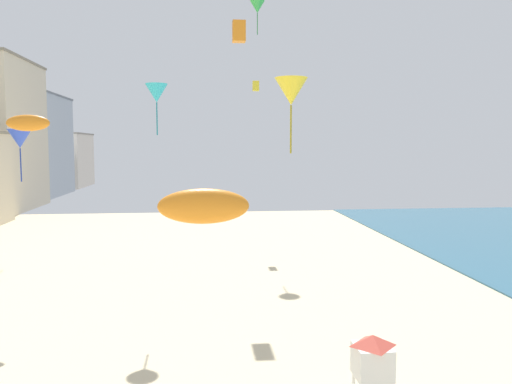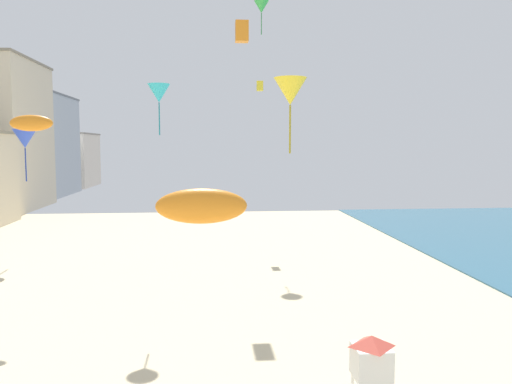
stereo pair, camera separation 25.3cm
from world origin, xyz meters
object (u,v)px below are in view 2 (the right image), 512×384
kite_yellow_box (260,86)px  kite_orange_box (242,32)px  kite_blue_delta (25,139)px  kite_cyan_delta (159,93)px  kite_orange_parafoil (201,206)px  kite_orange_parafoil_2 (31,123)px  kite_yellow_delta (290,92)px  kite_green_delta (261,7)px  lifeguard_stand (371,358)px

kite_yellow_box → kite_orange_box: kite_orange_box is taller
kite_blue_delta → kite_cyan_delta: (11.22, -12.65, 2.19)m
kite_orange_parafoil → kite_orange_parafoil_2: size_ratio=1.20×
kite_yellow_delta → kite_yellow_box: size_ratio=2.89×
kite_yellow_box → kite_orange_parafoil_2: 22.07m
kite_orange_parafoil → kite_green_delta: size_ratio=0.94×
kite_blue_delta → kite_orange_parafoil_2: 13.49m
kite_orange_parafoil → kite_cyan_delta: (-2.36, 12.73, 4.39)m
lifeguard_stand → kite_cyan_delta: (-7.56, 12.11, 9.26)m
lifeguard_stand → kite_green_delta: size_ratio=0.93×
kite_orange_parafoil → kite_orange_box: size_ratio=2.08×
lifeguard_stand → kite_yellow_delta: bearing=164.5°
kite_cyan_delta → kite_yellow_delta: size_ratio=1.09×
kite_orange_parafoil_2 → kite_yellow_box: bearing=51.9°
kite_orange_parafoil → kite_yellow_box: size_ratio=3.08×
kite_yellow_box → kite_green_delta: kite_green_delta is taller
lifeguard_stand → kite_orange_parafoil_2: (-14.02, 12.16, 7.71)m
kite_blue_delta → kite_cyan_delta: size_ratio=1.49×
kite_orange_parafoil → kite_cyan_delta: size_ratio=0.97×
kite_blue_delta → kite_yellow_box: kite_yellow_box is taller
lifeguard_stand → kite_green_delta: bearing=107.9°
kite_cyan_delta → kite_orange_parafoil_2: (-6.46, 0.05, -1.55)m
kite_orange_parafoil_2 → kite_green_delta: (13.39, 15.79, 10.24)m
kite_cyan_delta → kite_orange_box: bearing=45.4°
kite_cyan_delta → kite_green_delta: kite_green_delta is taller
kite_orange_parafoil → kite_green_delta: (4.57, 28.57, 13.08)m
kite_yellow_box → kite_orange_parafoil_2: size_ratio=0.39×
kite_orange_box → kite_green_delta: size_ratio=0.45×
kite_orange_parafoil → kite_green_delta: 31.75m
kite_yellow_delta → kite_green_delta: (1.74, 26.47, 9.66)m
kite_blue_delta → kite_orange_parafoil_2: size_ratio=1.83×
kite_orange_parafoil → kite_yellow_delta: (2.83, 2.10, 3.42)m
kite_cyan_delta → kite_yellow_delta: 11.87m
kite_cyan_delta → kite_orange_parafoil_2: bearing=179.6°
lifeguard_stand → kite_yellow_delta: size_ratio=1.05×
kite_orange_parafoil → kite_orange_parafoil_2: 15.78m
kite_blue_delta → kite_orange_parafoil_2: kite_orange_parafoil_2 is taller
kite_yellow_delta → kite_yellow_box: bearing=86.4°
kite_blue_delta → kite_yellow_box: bearing=13.9°
kite_orange_parafoil → kite_yellow_delta: size_ratio=1.06×
kite_blue_delta → kite_green_delta: kite_green_delta is taller
kite_blue_delta → kite_green_delta: size_ratio=1.43×
lifeguard_stand → kite_blue_delta: size_ratio=0.65×
lifeguard_stand → kite_yellow_delta: (-2.37, 1.49, 8.29)m
kite_blue_delta → kite_yellow_delta: (16.42, -23.28, 1.22)m
lifeguard_stand → kite_orange_parafoil: bearing=-156.6°
kite_orange_parafoil → kite_yellow_box: kite_yellow_box is taller
kite_yellow_box → kite_orange_parafoil_2: bearing=-128.1°
kite_blue_delta → kite_orange_box: (15.83, -7.97, 6.42)m
kite_orange_parafoil_2 → lifeguard_stand: bearing=-40.9°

